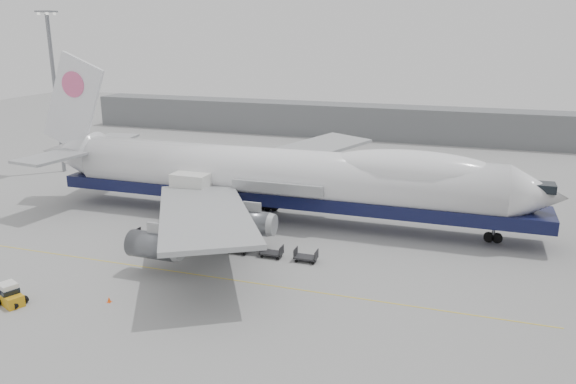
% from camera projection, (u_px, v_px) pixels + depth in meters
% --- Properties ---
extents(ground, '(260.00, 260.00, 0.00)m').
position_uv_depth(ground, '(241.00, 254.00, 58.59)').
color(ground, gray).
rests_on(ground, ground).
extents(apron_line, '(60.00, 0.15, 0.01)m').
position_uv_depth(apron_line, '(217.00, 278.00, 53.12)').
color(apron_line, gold).
rests_on(apron_line, ground).
extents(hangar, '(110.00, 8.00, 7.00)m').
position_uv_depth(hangar, '(322.00, 119.00, 124.47)').
color(hangar, slate).
rests_on(hangar, ground).
extents(floodlight_mast, '(2.40, 2.40, 25.43)m').
position_uv_depth(floodlight_mast, '(55.00, 84.00, 89.21)').
color(floodlight_mast, slate).
rests_on(floodlight_mast, ground).
extents(airliner, '(67.00, 55.30, 19.98)m').
position_uv_depth(airliner, '(284.00, 176.00, 67.78)').
color(airliner, white).
rests_on(airliner, ground).
extents(catering_truck, '(4.87, 3.46, 6.06)m').
position_uv_depth(catering_truck, '(191.00, 195.00, 67.66)').
color(catering_truck, navy).
rests_on(catering_truck, ground).
extents(baggage_tug, '(2.89, 2.29, 1.87)m').
position_uv_depth(baggage_tug, '(10.00, 295.00, 47.80)').
color(baggage_tug, '#C68C12').
rests_on(baggage_tug, ground).
extents(traffic_cone, '(0.35, 0.35, 0.51)m').
position_uv_depth(traffic_cone, '(109.00, 300.00, 48.28)').
color(traffic_cone, '#FF510D').
rests_on(traffic_cone, ground).
extents(dolly_0, '(2.30, 1.35, 1.30)m').
position_uv_depth(dolly_0, '(146.00, 236.00, 62.31)').
color(dolly_0, '#2D2D30').
rests_on(dolly_0, ground).
extents(dolly_1, '(2.30, 1.35, 1.30)m').
position_uv_depth(dolly_1, '(176.00, 240.00, 61.19)').
color(dolly_1, '#2D2D30').
rests_on(dolly_1, ground).
extents(dolly_2, '(2.30, 1.35, 1.30)m').
position_uv_depth(dolly_2, '(207.00, 244.00, 60.07)').
color(dolly_2, '#2D2D30').
rests_on(dolly_2, ground).
extents(dolly_3, '(2.30, 1.35, 1.30)m').
position_uv_depth(dolly_3, '(238.00, 248.00, 58.95)').
color(dolly_3, '#2D2D30').
rests_on(dolly_3, ground).
extents(dolly_4, '(2.30, 1.35, 1.30)m').
position_uv_depth(dolly_4, '(271.00, 252.00, 57.83)').
color(dolly_4, '#2D2D30').
rests_on(dolly_4, ground).
extents(dolly_5, '(2.30, 1.35, 1.30)m').
position_uv_depth(dolly_5, '(306.00, 256.00, 56.71)').
color(dolly_5, '#2D2D30').
rests_on(dolly_5, ground).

